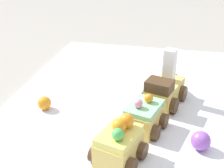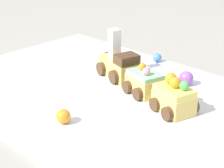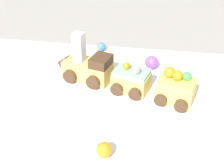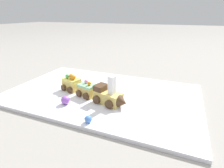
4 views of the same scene
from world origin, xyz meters
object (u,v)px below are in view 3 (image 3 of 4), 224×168
Objects in this scene: cake_car_lemon at (175,89)px; gumball_blue at (101,47)px; cake_car_mint at (131,80)px; gumball_orange at (104,150)px; gumball_purple at (152,62)px; cake_train_locomotive at (84,67)px.

gumball_blue is at bearing -30.05° from cake_car_lemon.
cake_car_mint is 3.23× the size of gumball_orange.
gumball_blue is (0.09, -0.16, -0.01)m from cake_car_mint.
gumball_purple reaches higher than gumball_orange.
cake_car_lemon is (-0.09, 0.02, 0.00)m from cake_car_mint.
cake_train_locomotive reaches higher than gumball_blue.
cake_car_mint is at bearing 0.26° from cake_car_lemon.
cake_train_locomotive is 1.63× the size of cake_car_lemon.
cake_train_locomotive is 0.11m from cake_car_mint.
cake_train_locomotive is 6.26× the size of gumball_blue.
gumball_blue is (0.13, -0.07, -0.00)m from gumball_purple.
cake_car_lemon is at bearing -179.91° from cake_train_locomotive.
cake_train_locomotive is 5.27× the size of gumball_orange.
gumball_orange is at bearing 78.02° from gumball_purple.
gumball_purple is (-0.14, -0.06, -0.01)m from cake_train_locomotive.
gumball_orange is at bearing 71.94° from cake_car_lemon.
cake_train_locomotive is at bearing 84.39° from gumball_blue.
gumball_orange is at bearing 126.19° from cake_train_locomotive.
cake_train_locomotive is 0.24m from gumball_orange.
cake_train_locomotive is at bearing 0.09° from cake_car_lemon.
gumball_blue is at bearing -27.77° from gumball_purple.
gumball_orange is (-0.08, 0.22, -0.01)m from cake_train_locomotive.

